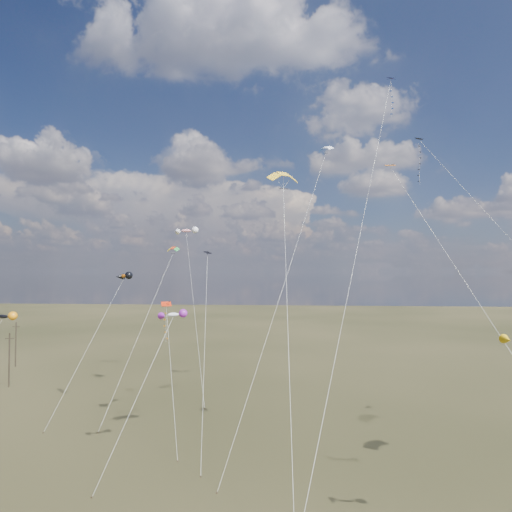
{
  "coord_description": "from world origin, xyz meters",
  "views": [
    {
      "loc": [
        4.64,
        -34.88,
        17.15
      ],
      "look_at": [
        0.0,
        18.0,
        19.0
      ],
      "focal_mm": 32.0,
      "sensor_mm": 36.0,
      "label": 1
    }
  ],
  "objects": [
    {
      "name": "diamond_red_low",
      "position": [
        -9.76,
        15.07,
        11.12
      ],
      "size": [
        4.63,
        10.11,
        13.78
      ],
      "color": "red",
      "rests_on": "ground"
    },
    {
      "name": "diamond_black_mid",
      "position": [
        -4.58,
        11.34,
        13.35
      ],
      "size": [
        2.33,
        12.32,
        19.47
      ],
      "color": "black",
      "rests_on": "ground"
    },
    {
      "name": "parafoil_yellow",
      "position": [
        3.56,
        4.87,
        25.65
      ],
      "size": [
        3.12,
        16.82,
        26.43
      ],
      "color": "yellow",
      "rests_on": "ground"
    },
    {
      "name": "diamond_navy_tall",
      "position": [
        15.29,
        18.9,
        35.28
      ],
      "size": [
        13.11,
        34.08,
        41.38
      ],
      "color": "#0B0B46",
      "rests_on": "ground"
    },
    {
      "name": "diamond_orange_center",
      "position": [
        16.49,
        3.55,
        19.46
      ],
      "size": [
        11.71,
        16.12,
        27.18
      ],
      "color": "#C76416",
      "rests_on": "ground"
    },
    {
      "name": "novelty_orange_black",
      "position": [
        -16.7,
        20.15,
        16.58
      ],
      "size": [
        6.82,
        9.35,
        17.17
      ],
      "color": "#CF600A",
      "rests_on": "ground"
    },
    {
      "name": "ground",
      "position": [
        0.0,
        0.0,
        0.0
      ],
      "size": [
        400.0,
        400.0,
        0.0
      ],
      "primitive_type": "plane",
      "color": "black",
      "rests_on": "ground"
    },
    {
      "name": "novelty_redwhite_stripe",
      "position": [
        -13.27,
        38.21,
        23.82
      ],
      "size": [
        8.26,
        17.22,
        24.53
      ],
      "color": "red",
      "rests_on": "ground"
    },
    {
      "name": "novelty_white_purple",
      "position": [
        -6.53,
        5.88,
        13.19
      ],
      "size": [
        5.51,
        7.93,
        13.71
      ],
      "color": "silver",
      "rests_on": "ground"
    },
    {
      "name": "utility_pole_near",
      "position": [
        -38.0,
        30.0,
        4.09
      ],
      "size": [
        1.4,
        0.2,
        8.0
      ],
      "color": "black",
      "rests_on": "ground"
    },
    {
      "name": "novelty_black_orange",
      "position": [
        -32.8,
        20.54,
        11.43
      ],
      "size": [
        4.52,
        7.62,
        12.07
      ],
      "color": "black",
      "rests_on": "ground"
    },
    {
      "name": "diamond_black_high",
      "position": [
        22.38,
        25.76,
        29.98
      ],
      "size": [
        19.07,
        23.21,
        35.16
      ],
      "color": "black",
      "rests_on": "ground"
    },
    {
      "name": "parafoil_blue_white",
      "position": [
        8.56,
        25.8,
        33.47
      ],
      "size": [
        11.35,
        26.55,
        34.35
      ],
      "color": "blue",
      "rests_on": "ground"
    },
    {
      "name": "parafoil_tricolor",
      "position": [
        -12.75,
        28.13,
        20.34
      ],
      "size": [
        4.79,
        16.53,
        21.03
      ],
      "color": "yellow",
      "rests_on": "ground"
    },
    {
      "name": "utility_pole_far",
      "position": [
        -46.0,
        44.0,
        4.09
      ],
      "size": [
        1.4,
        0.2,
        8.0
      ],
      "color": "black",
      "rests_on": "ground"
    }
  ]
}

